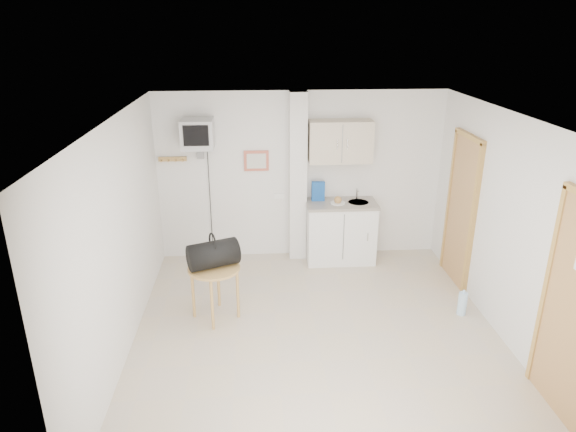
{
  "coord_description": "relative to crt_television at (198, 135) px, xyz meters",
  "views": [
    {
      "loc": [
        -0.67,
        -5.04,
        3.4
      ],
      "look_at": [
        -0.3,
        0.6,
        1.25
      ],
      "focal_mm": 32.0,
      "sensor_mm": 36.0,
      "label": 1
    }
  ],
  "objects": [
    {
      "name": "round_table",
      "position": [
        0.27,
        -1.56,
        -1.35
      ],
      "size": [
        0.62,
        0.62,
        0.68
      ],
      "rotation": [
        0.0,
        0.0,
        -0.07
      ],
      "color": "#A97A41",
      "rests_on": "ground"
    },
    {
      "name": "water_bottle",
      "position": [
        3.29,
        -1.7,
        -1.79
      ],
      "size": [
        0.11,
        0.11,
        0.33
      ],
      "color": "#B4DDFA",
      "rests_on": "ground"
    },
    {
      "name": "ground",
      "position": [
        1.45,
        -2.02,
        -1.94
      ],
      "size": [
        4.5,
        4.5,
        0.0
      ],
      "primitive_type": "plane",
      "color": "#BEAE99",
      "rests_on": "ground"
    },
    {
      "name": "room_envelope",
      "position": [
        1.69,
        -1.93,
        -0.4
      ],
      "size": [
        4.24,
        4.54,
        2.55
      ],
      "color": "white",
      "rests_on": "ground"
    },
    {
      "name": "crt_television",
      "position": [
        0.0,
        0.0,
        0.0
      ],
      "size": [
        0.44,
        0.45,
        2.15
      ],
      "color": "slate",
      "rests_on": "ground"
    },
    {
      "name": "kitchenette",
      "position": [
        2.02,
        -0.02,
        -1.13
      ],
      "size": [
        1.03,
        0.58,
        2.1
      ],
      "color": "white",
      "rests_on": "ground"
    },
    {
      "name": "duffel_bag",
      "position": [
        0.27,
        -1.55,
        -1.1
      ],
      "size": [
        0.66,
        0.52,
        0.43
      ],
      "rotation": [
        0.0,
        0.0,
        0.4
      ],
      "color": "black",
      "rests_on": "round_table"
    }
  ]
}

